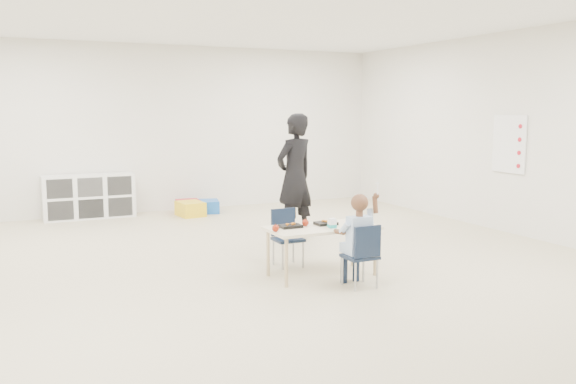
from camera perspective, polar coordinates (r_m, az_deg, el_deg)
name	(u,v)px	position (r m, az deg, el deg)	size (l,w,h in m)	color
room	(261,142)	(6.25, -2.50, 4.72)	(9.00, 9.02, 2.80)	beige
table	(322,251)	(6.38, 3.17, -5.50)	(1.14, 0.57, 0.52)	beige
chair_near	(360,255)	(6.02, 6.74, -5.89)	(0.31, 0.29, 0.63)	#111D34
chair_far	(288,238)	(6.75, 0.01, -4.35)	(0.31, 0.29, 0.63)	#111D34
child	(360,237)	(5.98, 6.77, -4.21)	(0.42, 0.42, 0.99)	#BBDCFD
lunch_tray_near	(326,223)	(6.42, 3.56, -2.94)	(0.22, 0.16, 0.03)	black
lunch_tray_far	(290,226)	(6.26, 0.23, -3.21)	(0.22, 0.16, 0.03)	black
milk_carton	(332,224)	(6.22, 4.15, -2.97)	(0.07, 0.07, 0.10)	white
bread_roll	(354,223)	(6.37, 6.24, -2.89)	(0.09, 0.09, 0.07)	#B08648
apple_near	(305,223)	(6.33, 1.64, -2.89)	(0.07, 0.07, 0.07)	maroon
apple_far	(276,228)	(6.04, -1.17, -3.41)	(0.07, 0.07, 0.07)	maroon
cubby_shelf	(89,196)	(10.21, -18.12, -0.39)	(1.40, 0.40, 0.70)	white
rules_poster	(509,144)	(9.03, 19.99, 4.25)	(0.02, 0.60, 0.80)	white
adult	(295,176)	(8.16, 0.63, 1.48)	(0.61, 0.40, 1.68)	black
bin_red	(189,207)	(10.25, -9.27, -1.41)	(0.36, 0.47, 0.23)	red
bin_yellow	(190,209)	(10.06, -9.12, -1.57)	(0.37, 0.48, 0.23)	yellow
bin_blue	(208,206)	(10.35, -7.45, -1.34)	(0.33, 0.42, 0.21)	blue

